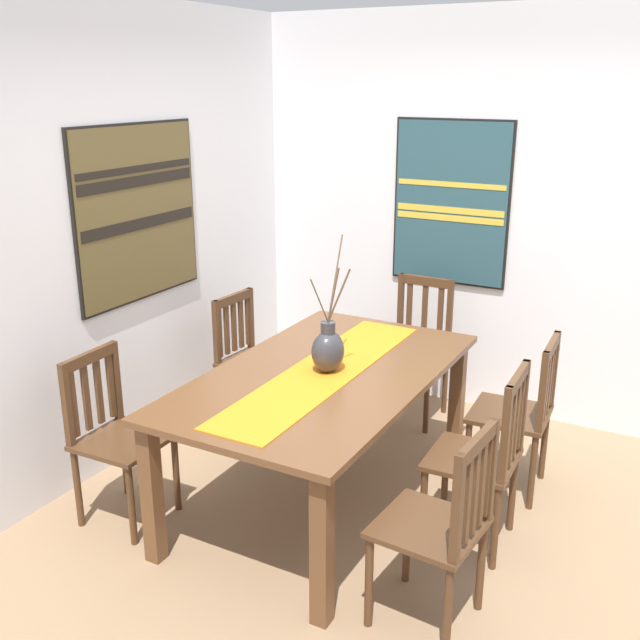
# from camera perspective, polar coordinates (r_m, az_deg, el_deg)

# --- Properties ---
(ground_plane) EXTENTS (6.40, 6.40, 0.03)m
(ground_plane) POSITION_cam_1_polar(r_m,az_deg,el_deg) (4.01, 5.49, -16.43)
(ground_plane) COLOR #8E7051
(wall_back) EXTENTS (6.40, 0.12, 2.70)m
(wall_back) POSITION_cam_1_polar(r_m,az_deg,el_deg) (4.46, -16.56, 5.67)
(wall_back) COLOR silver
(wall_back) RESTS_ON ground_plane
(wall_side) EXTENTS (0.12, 6.40, 2.70)m
(wall_side) POSITION_cam_1_polar(r_m,az_deg,el_deg) (5.16, 14.28, 7.48)
(wall_side) COLOR silver
(wall_side) RESTS_ON ground_plane
(dining_table) EXTENTS (1.90, 1.09, 0.77)m
(dining_table) POSITION_cam_1_polar(r_m,az_deg,el_deg) (3.98, 0.28, -5.32)
(dining_table) COLOR brown
(dining_table) RESTS_ON ground_plane
(table_runner) EXTENTS (1.75, 0.36, 0.01)m
(table_runner) POSITION_cam_1_polar(r_m,az_deg,el_deg) (3.94, 0.29, -3.98)
(table_runner) COLOR orange
(table_runner) RESTS_ON dining_table
(centerpiece_vase) EXTENTS (0.33, 0.18, 0.70)m
(centerpiece_vase) POSITION_cam_1_polar(r_m,az_deg,el_deg) (3.90, 0.62, -2.28)
(centerpiece_vase) COLOR #333338
(centerpiece_vase) RESTS_ON dining_table
(chair_0) EXTENTS (0.44, 0.44, 0.92)m
(chair_0) POSITION_cam_1_polar(r_m,az_deg,el_deg) (4.31, 15.15, -6.76)
(chair_0) COLOR #4C301C
(chair_0) RESTS_ON ground_plane
(chair_1) EXTENTS (0.45, 0.45, 0.93)m
(chair_1) POSITION_cam_1_polar(r_m,az_deg,el_deg) (3.23, 9.40, -15.16)
(chair_1) COLOR #4C301C
(chair_1) RESTS_ON ground_plane
(chair_2) EXTENTS (0.43, 0.43, 0.92)m
(chair_2) POSITION_cam_1_polar(r_m,az_deg,el_deg) (4.06, -15.47, -8.40)
(chair_2) COLOR #4C301C
(chair_2) RESTS_ON ground_plane
(chair_3) EXTENTS (0.43, 0.43, 0.95)m
(chair_3) POSITION_cam_1_polar(r_m,az_deg,el_deg) (3.78, 12.52, -10.06)
(chair_3) COLOR #4C301C
(chair_3) RESTS_ON ground_plane
(chair_4) EXTENTS (0.42, 0.42, 0.96)m
(chair_4) POSITION_cam_1_polar(r_m,az_deg,el_deg) (5.12, 7.40, -2.12)
(chair_4) COLOR #4C301C
(chair_4) RESTS_ON ground_plane
(chair_5) EXTENTS (0.45, 0.45, 0.89)m
(chair_5) POSITION_cam_1_polar(r_m,az_deg,el_deg) (4.98, -5.38, -2.80)
(chair_5) COLOR #4C301C
(chair_5) RESTS_ON ground_plane
(painting_on_back_wall) EXTENTS (1.02, 0.05, 1.04)m
(painting_on_back_wall) POSITION_cam_1_polar(r_m,az_deg,el_deg) (4.57, -13.85, 8.00)
(painting_on_back_wall) COLOR black
(painting_on_side_wall) EXTENTS (0.05, 0.82, 1.12)m
(painting_on_side_wall) POSITION_cam_1_polar(r_m,az_deg,el_deg) (5.19, 10.04, 8.84)
(painting_on_side_wall) COLOR black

